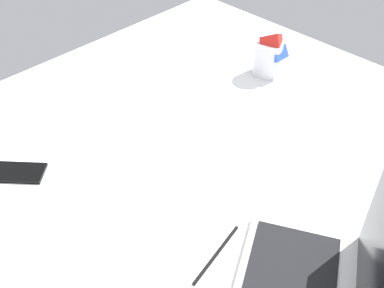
# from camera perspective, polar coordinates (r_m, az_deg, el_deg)

# --- Properties ---
(bed_mattress) EXTENTS (1.80, 1.40, 0.18)m
(bed_mattress) POSITION_cam_1_polar(r_m,az_deg,el_deg) (1.17, -4.33, -9.29)
(bed_mattress) COLOR white
(bed_mattress) RESTS_ON ground
(snack_cup) EXTENTS (0.09, 0.10, 0.15)m
(snack_cup) POSITION_cam_1_polar(r_m,az_deg,el_deg) (1.50, 9.22, 10.46)
(snack_cup) COLOR silver
(snack_cup) RESTS_ON bed_mattress
(cell_phone) EXTENTS (0.14, 0.15, 0.01)m
(cell_phone) POSITION_cam_1_polar(r_m,az_deg,el_deg) (1.23, -20.53, -3.22)
(cell_phone) COLOR black
(cell_phone) RESTS_ON bed_mattress
(charger_cable) EXTENTS (0.17, 0.04, 0.01)m
(charger_cable) POSITION_cam_1_polar(r_m,az_deg,el_deg) (0.99, 2.97, -13.13)
(charger_cable) COLOR black
(charger_cable) RESTS_ON bed_mattress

